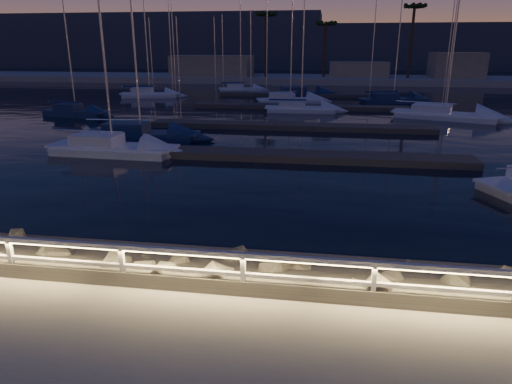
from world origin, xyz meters
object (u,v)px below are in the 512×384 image
(sailboat_b, at_px, (110,147))
(sailboat_k, at_px, (391,99))
(sailboat_e, at_px, (74,112))
(sailboat_j, at_px, (289,100))
(guard_rail, at_px, (199,261))
(sailboat_i, at_px, (148,94))
(sailboat_g, at_px, (299,108))
(sailboat_l, at_px, (442,114))
(sailboat_m, at_px, (240,89))
(sailboat_n, at_px, (300,93))
(sailboat_f, at_px, (138,134))

(sailboat_b, relative_size, sailboat_k, 1.01)
(sailboat_e, relative_size, sailboat_j, 0.86)
(guard_rail, bearing_deg, sailboat_e, 124.07)
(sailboat_i, bearing_deg, sailboat_j, -22.16)
(guard_rail, bearing_deg, sailboat_g, 89.64)
(sailboat_l, bearing_deg, sailboat_b, -123.54)
(sailboat_b, height_order, sailboat_m, sailboat_b)
(sailboat_b, height_order, sailboat_i, sailboat_b)
(sailboat_b, bearing_deg, sailboat_k, 58.04)
(sailboat_j, bearing_deg, guard_rail, -104.13)
(sailboat_e, height_order, sailboat_n, sailboat_n)
(sailboat_n, bearing_deg, sailboat_m, 130.58)
(sailboat_j, height_order, sailboat_k, sailboat_k)
(sailboat_g, relative_size, sailboat_n, 0.87)
(guard_rail, xyz_separation_m, sailboat_g, (0.22, 35.54, -0.98))
(sailboat_j, height_order, sailboat_l, sailboat_l)
(sailboat_j, relative_size, sailboat_k, 0.98)
(sailboat_b, xyz_separation_m, sailboat_l, (22.90, 17.47, 0.00))
(sailboat_e, bearing_deg, sailboat_n, 56.16)
(sailboat_i, bearing_deg, sailboat_n, 0.81)
(sailboat_b, relative_size, sailboat_e, 1.19)
(sailboat_l, bearing_deg, sailboat_m, 154.80)
(sailboat_b, xyz_separation_m, sailboat_k, (19.96, 28.85, -0.02))
(sailboat_k, xyz_separation_m, sailboat_l, (2.93, -11.38, 0.02))
(guard_rail, xyz_separation_m, sailboat_i, (-19.29, 45.89, -0.93))
(sailboat_f, height_order, sailboat_g, sailboat_f)
(sailboat_f, bearing_deg, sailboat_k, 47.37)
(sailboat_e, height_order, sailboat_g, sailboat_g)
(sailboat_b, distance_m, sailboat_e, 17.38)
(sailboat_l, bearing_deg, sailboat_f, -130.92)
(sailboat_f, height_order, sailboat_l, sailboat_l)
(sailboat_i, height_order, sailboat_n, sailboat_n)
(guard_rail, height_order, sailboat_f, sailboat_f)
(sailboat_f, relative_size, sailboat_k, 1.03)
(guard_rail, relative_size, sailboat_e, 4.00)
(sailboat_f, relative_size, sailboat_n, 0.98)
(sailboat_k, bearing_deg, guard_rail, -119.73)
(sailboat_b, xyz_separation_m, sailboat_i, (-9.40, 30.22, 0.01))
(sailboat_f, bearing_deg, sailboat_b, -93.74)
(sailboat_b, bearing_deg, sailboat_l, 40.07)
(sailboat_e, bearing_deg, sailboat_j, 44.40)
(guard_rail, xyz_separation_m, sailboat_j, (-1.41, 42.34, -0.94))
(sailboat_i, distance_m, sailboat_n, 19.11)
(sailboat_e, distance_m, sailboat_i, 16.18)
(guard_rail, height_order, sailboat_b, sailboat_b)
(guard_rail, relative_size, sailboat_n, 3.23)
(guard_rail, distance_m, sailboat_e, 35.90)
(sailboat_b, xyz_separation_m, sailboat_m, (0.55, 39.29, -0.03))
(sailboat_f, distance_m, sailboat_j, 23.94)
(sailboat_j, bearing_deg, sailboat_m, 106.12)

